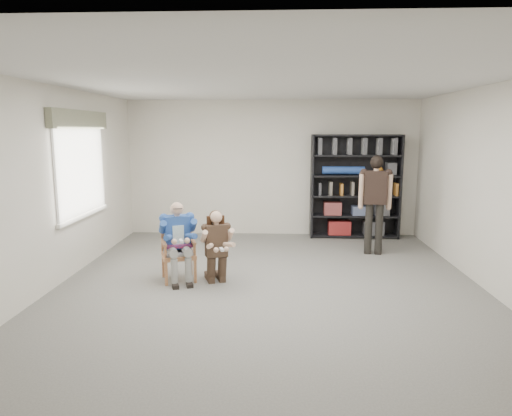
# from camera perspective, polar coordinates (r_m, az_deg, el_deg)

# --- Properties ---
(room_shell) EXTENTS (6.00, 7.00, 2.80)m
(room_shell) POSITION_cam_1_polar(r_m,az_deg,el_deg) (6.07, 1.63, 2.29)
(room_shell) COLOR silver
(room_shell) RESTS_ON ground
(floor) EXTENTS (6.00, 7.00, 0.01)m
(floor) POSITION_cam_1_polar(r_m,az_deg,el_deg) (6.40, 1.57, -10.24)
(floor) COLOR #63615C
(floor) RESTS_ON ground
(window_left) EXTENTS (0.16, 2.00, 1.75)m
(window_left) POSITION_cam_1_polar(r_m,az_deg,el_deg) (7.67, -20.92, 4.94)
(window_left) COLOR white
(window_left) RESTS_ON room_shell
(armchair) EXTENTS (0.66, 0.65, 0.90)m
(armchair) POSITION_cam_1_polar(r_m,az_deg,el_deg) (6.78, -9.67, -5.24)
(armchair) COLOR #AE633A
(armchair) RESTS_ON floor
(seated_man) EXTENTS (0.71, 0.83, 1.17)m
(seated_man) POSITION_cam_1_polar(r_m,az_deg,el_deg) (6.75, -9.70, -4.13)
(seated_man) COLOR #294F8E
(seated_man) RESTS_ON floor
(kneeling_woman) EXTENTS (0.66, 0.83, 1.07)m
(kneeling_woman) POSITION_cam_1_polar(r_m,az_deg,el_deg) (6.55, -4.93, -4.90)
(kneeling_woman) COLOR #3D2B1F
(kneeling_woman) RESTS_ON floor
(bookshelf) EXTENTS (1.80, 0.38, 2.10)m
(bookshelf) POSITION_cam_1_polar(r_m,az_deg,el_deg) (9.50, 12.29, 2.63)
(bookshelf) COLOR black
(bookshelf) RESTS_ON floor
(standing_man) EXTENTS (0.58, 0.37, 1.75)m
(standing_man) POSITION_cam_1_polar(r_m,az_deg,el_deg) (8.27, 14.62, 0.28)
(standing_man) COLOR black
(standing_man) RESTS_ON floor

